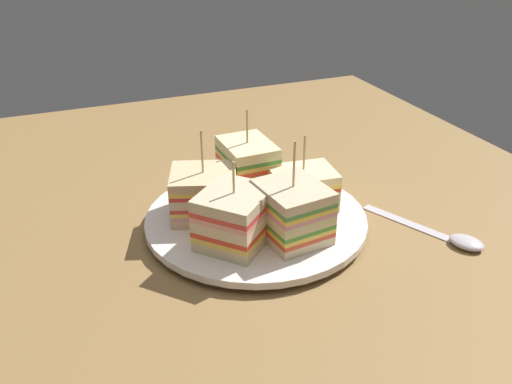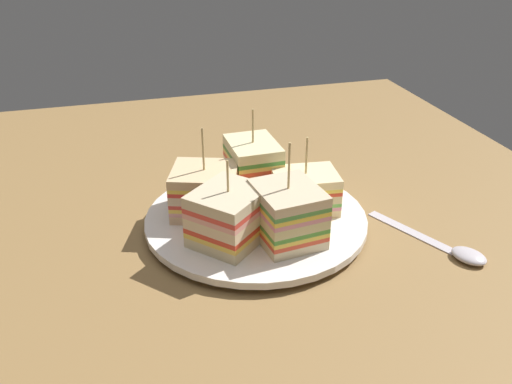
{
  "view_description": "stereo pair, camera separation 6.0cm",
  "coord_description": "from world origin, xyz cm",
  "px_view_note": "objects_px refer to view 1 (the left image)",
  "views": [
    {
      "loc": [
        -49.19,
        20.09,
        32.67
      ],
      "look_at": [
        0.0,
        0.0,
        4.45
      ],
      "focal_mm": 38.2,
      "sensor_mm": 36.0,
      "label": 1
    },
    {
      "loc": [
        -51.14,
        14.41,
        32.67
      ],
      "look_at": [
        0.0,
        0.0,
        4.45
      ],
      "focal_mm": 38.2,
      "sensor_mm": 36.0,
      "label": 2
    }
  ],
  "objects_px": {
    "sandwich_wedge_1": "(205,194)",
    "sandwich_wedge_2": "(235,217)",
    "spoon": "(451,237)",
    "plate": "(256,220)",
    "chip_pile": "(266,209)",
    "sandwich_wedge_0": "(248,168)",
    "sandwich_wedge_3": "(292,212)",
    "sandwich_wedge_4": "(303,189)"
  },
  "relations": [
    {
      "from": "sandwich_wedge_1",
      "to": "sandwich_wedge_2",
      "type": "height_order",
      "value": "sandwich_wedge_1"
    },
    {
      "from": "spoon",
      "to": "plate",
      "type": "bearing_deg",
      "value": -144.96
    },
    {
      "from": "sandwich_wedge_1",
      "to": "chip_pile",
      "type": "bearing_deg",
      "value": -12.08
    },
    {
      "from": "sandwich_wedge_0",
      "to": "sandwich_wedge_1",
      "type": "relative_size",
      "value": 1.04
    },
    {
      "from": "plate",
      "to": "spoon",
      "type": "bearing_deg",
      "value": -120.01
    },
    {
      "from": "sandwich_wedge_2",
      "to": "plate",
      "type": "bearing_deg",
      "value": 2.97
    },
    {
      "from": "sandwich_wedge_3",
      "to": "chip_pile",
      "type": "relative_size",
      "value": 1.46
    },
    {
      "from": "sandwich_wedge_1",
      "to": "spoon",
      "type": "relative_size",
      "value": 0.73
    },
    {
      "from": "spoon",
      "to": "chip_pile",
      "type": "bearing_deg",
      "value": -142.95
    },
    {
      "from": "spoon",
      "to": "sandwich_wedge_1",
      "type": "bearing_deg",
      "value": -143.79
    },
    {
      "from": "plate",
      "to": "sandwich_wedge_4",
      "type": "height_order",
      "value": "sandwich_wedge_4"
    },
    {
      "from": "plate",
      "to": "sandwich_wedge_3",
      "type": "height_order",
      "value": "sandwich_wedge_3"
    },
    {
      "from": "sandwich_wedge_4",
      "to": "sandwich_wedge_3",
      "type": "bearing_deg",
      "value": 60.19
    },
    {
      "from": "sandwich_wedge_2",
      "to": "sandwich_wedge_3",
      "type": "xyz_separation_m",
      "value": [
        -0.01,
        -0.06,
        0.0
      ]
    },
    {
      "from": "sandwich_wedge_2",
      "to": "sandwich_wedge_3",
      "type": "relative_size",
      "value": 0.88
    },
    {
      "from": "sandwich_wedge_1",
      "to": "sandwich_wedge_4",
      "type": "height_order",
      "value": "sandwich_wedge_1"
    },
    {
      "from": "plate",
      "to": "chip_pile",
      "type": "xyz_separation_m",
      "value": [
        -0.01,
        -0.01,
        0.02
      ]
    },
    {
      "from": "sandwich_wedge_3",
      "to": "spoon",
      "type": "height_order",
      "value": "sandwich_wedge_3"
    },
    {
      "from": "sandwich_wedge_2",
      "to": "spoon",
      "type": "height_order",
      "value": "sandwich_wedge_2"
    },
    {
      "from": "sandwich_wedge_4",
      "to": "sandwich_wedge_1",
      "type": "bearing_deg",
      "value": -6.38
    },
    {
      "from": "sandwich_wedge_2",
      "to": "sandwich_wedge_3",
      "type": "bearing_deg",
      "value": -55.57
    },
    {
      "from": "sandwich_wedge_0",
      "to": "sandwich_wedge_3",
      "type": "distance_m",
      "value": 0.11
    },
    {
      "from": "sandwich_wedge_4",
      "to": "chip_pile",
      "type": "distance_m",
      "value": 0.05
    },
    {
      "from": "sandwich_wedge_0",
      "to": "spoon",
      "type": "xyz_separation_m",
      "value": [
        -0.16,
        -0.17,
        -0.04
      ]
    },
    {
      "from": "plate",
      "to": "spoon",
      "type": "distance_m",
      "value": 0.22
    },
    {
      "from": "sandwich_wedge_1",
      "to": "chip_pile",
      "type": "distance_m",
      "value": 0.07
    },
    {
      "from": "sandwich_wedge_4",
      "to": "chip_pile",
      "type": "height_order",
      "value": "sandwich_wedge_4"
    },
    {
      "from": "sandwich_wedge_3",
      "to": "sandwich_wedge_0",
      "type": "bearing_deg",
      "value": -3.76
    },
    {
      "from": "sandwich_wedge_3",
      "to": "spoon",
      "type": "xyz_separation_m",
      "value": [
        -0.05,
        -0.17,
        -0.04
      ]
    },
    {
      "from": "chip_pile",
      "to": "spoon",
      "type": "height_order",
      "value": "chip_pile"
    },
    {
      "from": "sandwich_wedge_0",
      "to": "sandwich_wedge_1",
      "type": "xyz_separation_m",
      "value": [
        -0.03,
        0.06,
        -0.01
      ]
    },
    {
      "from": "sandwich_wedge_4",
      "to": "plate",
      "type": "bearing_deg",
      "value": 5.17
    },
    {
      "from": "sandwich_wedge_1",
      "to": "sandwich_wedge_2",
      "type": "relative_size",
      "value": 1.06
    },
    {
      "from": "sandwich_wedge_3",
      "to": "spoon",
      "type": "relative_size",
      "value": 0.78
    },
    {
      "from": "sandwich_wedge_3",
      "to": "spoon",
      "type": "distance_m",
      "value": 0.18
    },
    {
      "from": "spoon",
      "to": "sandwich_wedge_3",
      "type": "bearing_deg",
      "value": -132.5
    },
    {
      "from": "spoon",
      "to": "sandwich_wedge_0",
      "type": "bearing_deg",
      "value": -158.18
    },
    {
      "from": "sandwich_wedge_2",
      "to": "spoon",
      "type": "bearing_deg",
      "value": -58.89
    },
    {
      "from": "sandwich_wedge_0",
      "to": "sandwich_wedge_4",
      "type": "distance_m",
      "value": 0.07
    },
    {
      "from": "sandwich_wedge_0",
      "to": "chip_pile",
      "type": "bearing_deg",
      "value": -6.23
    },
    {
      "from": "plate",
      "to": "sandwich_wedge_2",
      "type": "relative_size",
      "value": 2.61
    },
    {
      "from": "sandwich_wedge_1",
      "to": "sandwich_wedge_3",
      "type": "height_order",
      "value": "sandwich_wedge_3"
    }
  ]
}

